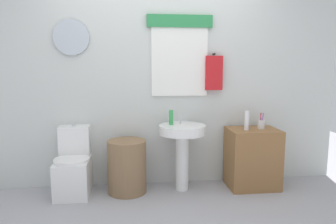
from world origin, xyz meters
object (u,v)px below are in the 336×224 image
(laundry_hamper, at_px, (127,166))
(wooden_cabinet, at_px, (252,158))
(toilet, at_px, (74,168))
(toothbrush_cup, at_px, (261,124))
(soap_bottle, at_px, (171,117))
(pedestal_sink, at_px, (182,141))
(lotion_bottle, at_px, (247,120))

(laundry_hamper, xyz_separation_m, wooden_cabinet, (1.46, 0.00, 0.05))
(toilet, bearing_deg, toothbrush_cup, -0.38)
(toilet, bearing_deg, soap_bottle, 0.81)
(soap_bottle, bearing_deg, laundry_hamper, -174.36)
(laundry_hamper, bearing_deg, pedestal_sink, 0.00)
(pedestal_sink, height_order, toothbrush_cup, toothbrush_cup)
(wooden_cabinet, relative_size, lotion_bottle, 3.17)
(wooden_cabinet, bearing_deg, toilet, 179.04)
(soap_bottle, bearing_deg, lotion_bottle, -6.01)
(toothbrush_cup, bearing_deg, laundry_hamper, -179.26)
(wooden_cabinet, xyz_separation_m, toothbrush_cup, (0.10, 0.02, 0.40))
(laundry_hamper, distance_m, pedestal_sink, 0.68)
(laundry_hamper, xyz_separation_m, soap_bottle, (0.51, 0.05, 0.54))
(lotion_bottle, distance_m, toothbrush_cup, 0.22)
(soap_bottle, distance_m, toothbrush_cup, 1.06)
(laundry_hamper, distance_m, lotion_bottle, 1.45)
(lotion_bottle, bearing_deg, soap_bottle, 173.99)
(wooden_cabinet, bearing_deg, toothbrush_cup, 11.46)
(toilet, distance_m, soap_bottle, 1.23)
(wooden_cabinet, distance_m, soap_bottle, 1.08)
(pedestal_sink, distance_m, lotion_bottle, 0.77)
(wooden_cabinet, relative_size, soap_bottle, 4.19)
(soap_bottle, distance_m, lotion_bottle, 0.86)
(pedestal_sink, height_order, soap_bottle, soap_bottle)
(pedestal_sink, xyz_separation_m, toothbrush_cup, (0.93, 0.02, 0.17))
(toilet, height_order, toothbrush_cup, toothbrush_cup)
(pedestal_sink, height_order, wooden_cabinet, pedestal_sink)
(wooden_cabinet, xyz_separation_m, lotion_bottle, (-0.10, -0.04, 0.46))
(laundry_hamper, distance_m, toothbrush_cup, 1.62)
(pedestal_sink, bearing_deg, wooden_cabinet, -0.00)
(toilet, height_order, soap_bottle, soap_bottle)
(toilet, distance_m, laundry_hamper, 0.59)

